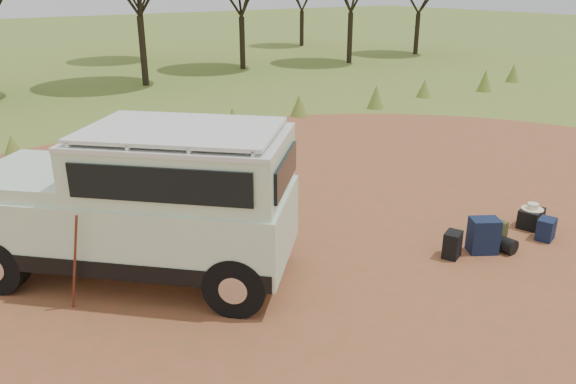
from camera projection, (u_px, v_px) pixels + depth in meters
ground at (333, 271)px, 9.02m from camera, size 140.00×140.00×0.00m
dirt_clearing at (333, 271)px, 9.01m from camera, size 23.00×23.00×0.01m
grass_fringe at (137, 133)px, 15.55m from camera, size 36.60×1.60×0.90m
safari_vehicle at (143, 206)px, 8.51m from camera, size 4.86×4.86×2.42m
walking_staff at (75, 263)px, 7.73m from camera, size 0.23×0.25×1.46m
backpack_black at (452, 245)px, 9.38m from camera, size 0.41×0.36×0.46m
backpack_navy at (483, 236)px, 9.53m from camera, size 0.58×0.53×0.62m
backpack_olive at (496, 234)px, 9.79m from camera, size 0.34×0.25×0.45m
duffel_navy at (546, 229)px, 10.03m from camera, size 0.42×0.36×0.40m
hard_case at (531, 218)px, 10.55m from camera, size 0.58×0.47×0.36m
stuff_sack at (507, 245)px, 9.57m from camera, size 0.29×0.29×0.27m
safari_hat at (533, 207)px, 10.47m from camera, size 0.40×0.40×0.12m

